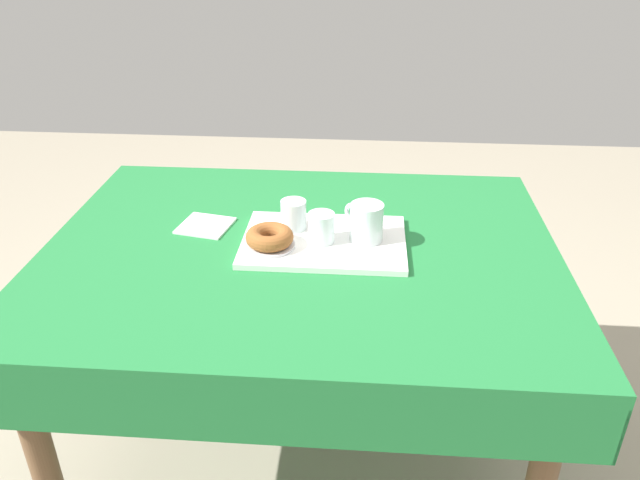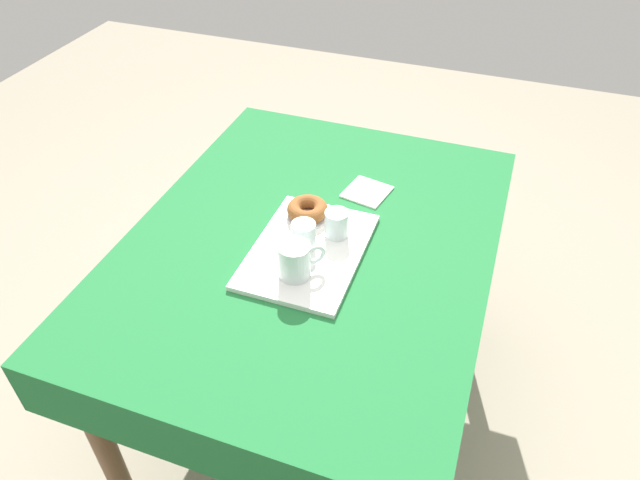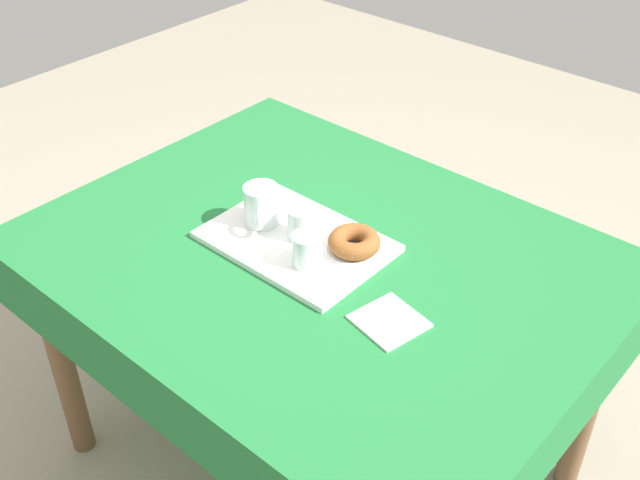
{
  "view_description": "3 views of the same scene",
  "coord_description": "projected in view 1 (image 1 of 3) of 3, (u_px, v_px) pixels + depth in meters",
  "views": [
    {
      "loc": [
        -0.16,
        1.39,
        1.54
      ],
      "look_at": [
        -0.05,
        0.01,
        0.79
      ],
      "focal_mm": 34.96,
      "sensor_mm": 36.0,
      "label": 1
    },
    {
      "loc": [
        -1.19,
        -0.45,
        1.84
      ],
      "look_at": [
        -0.05,
        -0.04,
        0.81
      ],
      "focal_mm": 32.88,
      "sensor_mm": 36.0,
      "label": 2
    },
    {
      "loc": [
        0.94,
        -1.07,
        1.84
      ],
      "look_at": [
        -0.01,
        0.01,
        0.79
      ],
      "focal_mm": 43.09,
      "sensor_mm": 36.0,
      "label": 3
    }
  ],
  "objects": [
    {
      "name": "donut_plate_left",
      "position": [
        270.0,
        245.0,
        1.56
      ],
      "size": [
        0.13,
        0.13,
        0.01
      ],
      "primitive_type": "cylinder",
      "color": "silver",
      "rests_on": "serving_tray"
    },
    {
      "name": "paper_napkin",
      "position": [
        205.0,
        226.0,
        1.69
      ],
      "size": [
        0.15,
        0.15,
        0.01
      ],
      "primitive_type": "cube",
      "rotation": [
        0.0,
        0.0,
        -0.2
      ],
      "color": "white",
      "rests_on": "dining_table"
    },
    {
      "name": "dining_table",
      "position": [
        301.0,
        278.0,
        1.64
      ],
      "size": [
        1.31,
        1.01,
        0.76
      ],
      "color": "#1E6B33",
      "rests_on": "ground"
    },
    {
      "name": "sugar_donut_left",
      "position": [
        270.0,
        237.0,
        1.55
      ],
      "size": [
        0.12,
        0.12,
        0.04
      ],
      "primitive_type": "torus",
      "color": "brown",
      "rests_on": "donut_plate_left"
    },
    {
      "name": "water_glass_far",
      "position": [
        294.0,
        216.0,
        1.64
      ],
      "size": [
        0.07,
        0.07,
        0.08
      ],
      "color": "silver",
      "rests_on": "serving_tray"
    },
    {
      "name": "ground_plane",
      "position": [
        304.0,
        457.0,
        1.96
      ],
      "size": [
        6.0,
        6.0,
        0.0
      ],
      "primitive_type": "plane",
      "color": "gray"
    },
    {
      "name": "water_glass_near",
      "position": [
        321.0,
        229.0,
        1.57
      ],
      "size": [
        0.07,
        0.07,
        0.08
      ],
      "color": "silver",
      "rests_on": "serving_tray"
    },
    {
      "name": "serving_tray",
      "position": [
        324.0,
        241.0,
        1.6
      ],
      "size": [
        0.42,
        0.29,
        0.02
      ],
      "primitive_type": "cube",
      "color": "white",
      "rests_on": "dining_table"
    },
    {
      "name": "tea_mug_left",
      "position": [
        366.0,
        223.0,
        1.57
      ],
      "size": [
        0.1,
        0.11,
        0.1
      ],
      "color": "silver",
      "rests_on": "serving_tray"
    }
  ]
}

